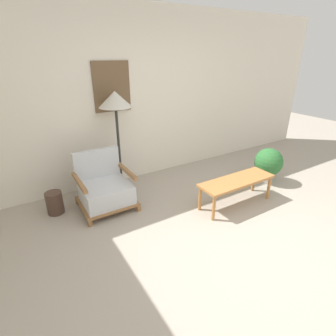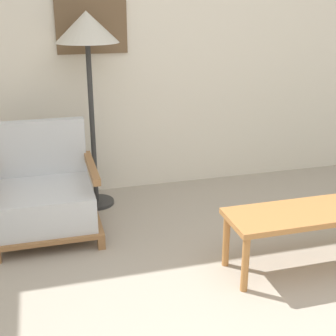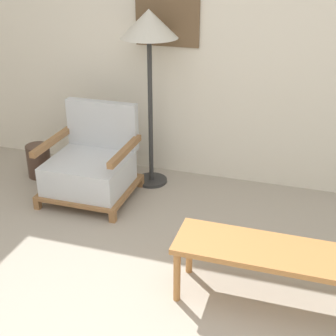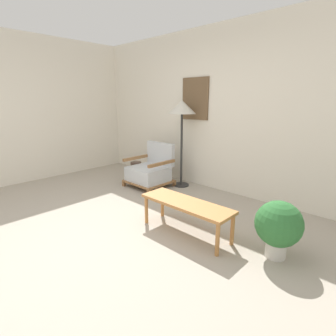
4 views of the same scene
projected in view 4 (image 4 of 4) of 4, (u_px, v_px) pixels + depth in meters
The scene contains 8 objects.
ground_plane at pixel (94, 241), 2.94m from camera, with size 14.00×14.00×0.00m, color #A89E8E.
wall_back at pixel (221, 111), 4.33m from camera, with size 8.00×0.09×2.70m.
wall_left at pixel (30, 110), 4.89m from camera, with size 0.06×8.00×2.70m.
armchair at pixel (150, 171), 4.75m from camera, with size 0.73×0.68×0.77m.
floor_lamp at pixel (182, 112), 4.50m from camera, with size 0.47×0.47×1.53m.
coffee_table at pixel (186, 206), 3.03m from camera, with size 1.14×0.37×0.39m.
vase at pixel (136, 169), 5.36m from camera, with size 0.22×0.22×0.31m, color #473328.
potted_plant at pixel (278, 225), 2.55m from camera, with size 0.46×0.46×0.59m.
Camera 4 is at (2.42, -1.34, 1.53)m, focal length 28.00 mm.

